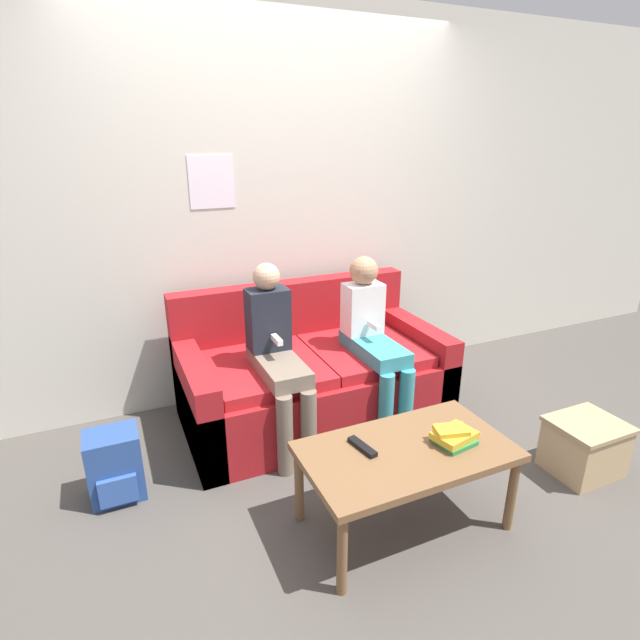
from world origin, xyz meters
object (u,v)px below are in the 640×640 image
storage_box (584,447)px  coffee_table (406,457)px  person_left (277,351)px  tv_remote (362,447)px  backpack (115,466)px  couch (311,377)px  person_right (373,334)px

storage_box → coffee_table: bearing=176.9°
coffee_table → person_left: 0.97m
person_left → storage_box: 1.79m
tv_remote → backpack: bearing=135.9°
coffee_table → tv_remote: (-0.19, 0.08, 0.06)m
couch → tv_remote: couch is taller
couch → backpack: 1.28m
couch → tv_remote: (-0.18, -1.02, 0.16)m
couch → tv_remote: bearing=-100.2°
coffee_table → backpack: size_ratio=2.62×
person_left → tv_remote: size_ratio=6.24×
person_right → coffee_table: bearing=-109.9°
tv_remote → backpack: size_ratio=0.47×
backpack → storage_box: bearing=-19.3°
coffee_table → person_right: 0.98m
coffee_table → storage_box: size_ratio=2.56×
tv_remote → backpack: (-1.05, 0.69, -0.25)m
coffee_table → person_left: (-0.31, 0.89, 0.22)m
coffee_table → tv_remote: size_ratio=5.52×
couch → person_left: (-0.30, -0.21, 0.32)m
coffee_table → backpack: 1.47m
couch → storage_box: bearing=-45.6°
couch → storage_box: size_ratio=4.38×
person_left → person_right: (0.63, 0.00, 0.00)m
person_left → tv_remote: 0.84m
couch → person_right: (0.33, -0.21, 0.32)m
person_left → person_right: 0.63m
couch → person_left: 0.49m
tv_remote → couch: bearing=69.0°
person_left → storage_box: size_ratio=2.89×
backpack → person_right: bearing=4.5°
couch → coffee_table: (0.01, -1.10, 0.10)m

